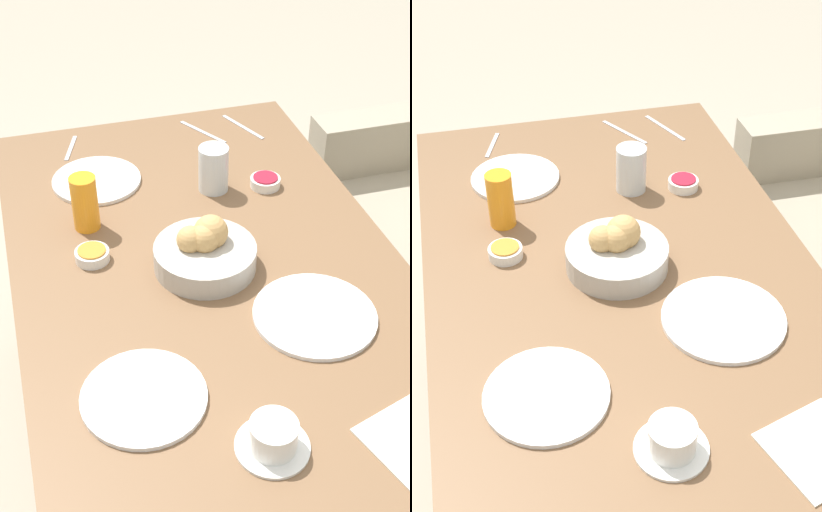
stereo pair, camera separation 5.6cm
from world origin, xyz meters
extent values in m
plane|color=#A89E89|center=(0.00, 0.00, 0.00)|extent=(10.00, 10.00, 0.00)
cube|color=brown|center=(0.00, 0.00, 0.75)|extent=(1.40, 0.86, 0.03)
cube|color=brown|center=(-0.65, -0.38, 0.37)|extent=(0.06, 0.06, 0.74)
cube|color=brown|center=(-0.65, 0.38, 0.37)|extent=(0.06, 0.06, 0.74)
cylinder|color=#B2ADA3|center=(0.02, -0.01, 0.80)|extent=(0.23, 0.23, 0.05)
sphere|color=tan|center=(0.01, -0.01, 0.84)|extent=(0.06, 0.06, 0.06)
sphere|color=tan|center=(0.01, -0.01, 0.85)|extent=(0.07, 0.07, 0.07)
sphere|color=tan|center=(0.00, 0.01, 0.85)|extent=(0.08, 0.08, 0.08)
sphere|color=tan|center=(0.01, -0.04, 0.85)|extent=(0.06, 0.06, 0.06)
cylinder|color=white|center=(-0.39, -0.18, 0.78)|extent=(0.23, 0.23, 0.01)
cylinder|color=white|center=(0.35, -0.22, 0.78)|extent=(0.23, 0.23, 0.01)
cylinder|color=white|center=(0.24, 0.16, 0.78)|extent=(0.25, 0.25, 0.01)
cylinder|color=orange|center=(-0.20, -0.24, 0.84)|extent=(0.06, 0.06, 0.14)
cylinder|color=silver|center=(-0.28, 0.10, 0.83)|extent=(0.08, 0.08, 0.12)
cylinder|color=white|center=(0.51, -0.03, 0.77)|extent=(0.13, 0.13, 0.01)
cylinder|color=white|center=(0.51, -0.03, 0.81)|extent=(0.08, 0.08, 0.05)
cylinder|color=white|center=(-0.25, 0.23, 0.78)|extent=(0.08, 0.08, 0.02)
cylinder|color=#A3192D|center=(-0.25, 0.23, 0.80)|extent=(0.06, 0.06, 0.00)
cylinder|color=white|center=(-0.07, -0.24, 0.78)|extent=(0.08, 0.08, 0.02)
cylinder|color=#C67F28|center=(-0.07, -0.24, 0.80)|extent=(0.06, 0.06, 0.00)
cube|color=#B7B7BC|center=(-0.57, 0.16, 0.77)|extent=(0.16, 0.10, 0.00)
cube|color=#B7B7BC|center=(-0.57, 0.28, 0.77)|extent=(0.17, 0.08, 0.00)
cube|color=#B7B7BC|center=(-0.59, -0.22, 0.77)|extent=(0.13, 0.05, 0.00)
cube|color=silver|center=(0.57, 0.20, 0.77)|extent=(0.20, 0.20, 0.00)
camera|label=1|loc=(1.19, -0.35, 1.77)|focal=50.00mm
camera|label=2|loc=(1.21, -0.30, 1.77)|focal=50.00mm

